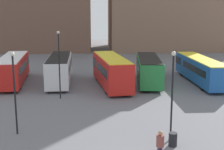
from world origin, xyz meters
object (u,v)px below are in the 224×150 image
at_px(bus_2, 111,70).
at_px(trash_bin, 173,139).
at_px(bus_3, 149,69).
at_px(lamp_post_1, 172,89).
at_px(bus_4, 200,69).
at_px(bus_0, 13,69).
at_px(lamp_post_0, 14,87).
at_px(lamp_post_2, 59,60).
at_px(bus_1, 60,69).
at_px(traveler, 160,143).

relative_size(bus_2, trash_bin, 12.53).
distance_m(bus_3, lamp_post_1, 16.51).
distance_m(bus_2, lamp_post_1, 15.39).
bearing_deg(bus_4, lamp_post_1, 154.94).
distance_m(bus_3, trash_bin, 17.44).
xyz_separation_m(bus_0, trash_bin, (14.08, -18.24, -1.25)).
height_order(bus_4, lamp_post_0, lamp_post_0).
distance_m(bus_2, lamp_post_2, 7.27).
relative_size(lamp_post_1, trash_bin, 6.74).
distance_m(bus_3, lamp_post_2, 11.51).
height_order(bus_0, bus_2, bus_2).
distance_m(bus_0, bus_4, 21.69).
xyz_separation_m(bus_3, lamp_post_0, (-11.53, -14.79, 1.67)).
height_order(bus_3, lamp_post_2, lamp_post_2).
distance_m(bus_1, bus_3, 10.23).
xyz_separation_m(bus_1, lamp_post_2, (0.71, -6.52, 2.01)).
height_order(bus_1, lamp_post_2, lamp_post_2).
height_order(bus_4, lamp_post_2, lamp_post_2).
bearing_deg(lamp_post_0, bus_4, 40.09).
xyz_separation_m(bus_0, bus_3, (15.61, -0.90, -0.06)).
distance_m(bus_1, traveler, 20.85).
bearing_deg(bus_0, bus_3, -98.80).
bearing_deg(lamp_post_0, lamp_post_1, -8.81).
height_order(bus_4, traveler, bus_4).
bearing_deg(lamp_post_0, bus_0, 104.58).
bearing_deg(bus_0, bus_1, -100.95).
xyz_separation_m(bus_1, trash_bin, (8.69, -17.72, -1.27)).
distance_m(traveler, lamp_post_2, 14.85).
bearing_deg(bus_0, bus_4, -97.81).
relative_size(traveler, lamp_post_2, 0.26).
bearing_deg(trash_bin, bus_3, 84.96).
height_order(bus_3, lamp_post_1, lamp_post_1).
distance_m(bus_4, trash_bin, 18.99).
bearing_deg(lamp_post_1, trash_bin, -95.94).
height_order(bus_1, lamp_post_0, lamp_post_0).
xyz_separation_m(bus_3, traveler, (-2.70, -19.05, -0.61)).
relative_size(bus_0, lamp_post_1, 1.90).
bearing_deg(lamp_post_1, bus_1, 117.73).
relative_size(bus_1, lamp_post_0, 1.76).
xyz_separation_m(bus_3, lamp_post_2, (-9.52, -6.13, 2.09)).
relative_size(bus_0, bus_2, 1.02).
xyz_separation_m(traveler, trash_bin, (1.17, 1.71, -0.58)).
bearing_deg(lamp_post_0, bus_3, 52.06).
bearing_deg(bus_1, bus_4, -93.25).
height_order(bus_2, lamp_post_1, lamp_post_1).
xyz_separation_m(bus_2, lamp_post_2, (-5.11, -4.79, 1.92)).
height_order(bus_3, trash_bin, bus_3).
bearing_deg(traveler, lamp_post_1, -45.54).
distance_m(bus_0, lamp_post_0, 16.29).
bearing_deg(bus_2, bus_0, 70.70).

